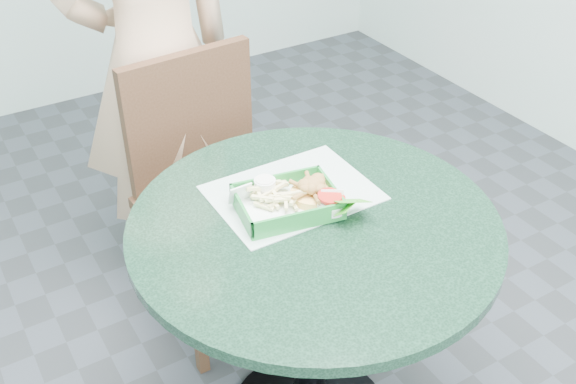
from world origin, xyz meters
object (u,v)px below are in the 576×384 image
crab_sandwich (310,191)px  sauce_ramekin (262,193)px  dining_chair (208,178)px  food_basket (287,211)px  cafe_table (313,278)px  diner_person (152,28)px

crab_sandwich → sauce_ramekin: size_ratio=2.03×
dining_chair → sauce_ramekin: size_ratio=16.96×
sauce_ramekin → food_basket: bearing=-59.3°
cafe_table → crab_sandwich: (0.03, 0.07, 0.22)m
food_basket → crab_sandwich: (0.07, 0.01, 0.03)m
dining_chair → sauce_ramekin: bearing=-102.4°
food_basket → diner_person: bearing=90.0°
cafe_table → crab_sandwich: 0.23m
diner_person → dining_chair: bearing=90.4°
sauce_ramekin → diner_person: bearing=87.3°
diner_person → food_basket: (0.00, -0.84, -0.20)m
dining_chair → crab_sandwich: bearing=-90.7°
cafe_table → diner_person: size_ratio=0.47×
diner_person → crab_sandwich: diner_person is taller
diner_person → crab_sandwich: 0.85m
dining_chair → crab_sandwich: size_ratio=8.37×
cafe_table → diner_person: (-0.04, 0.91, 0.38)m
cafe_table → dining_chair: (-0.00, 0.63, -0.05)m
sauce_ramekin → cafe_table: bearing=-61.0°
diner_person → sauce_ramekin: (-0.04, -0.77, -0.17)m
dining_chair → diner_person: size_ratio=0.48×
cafe_table → dining_chair: 0.63m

